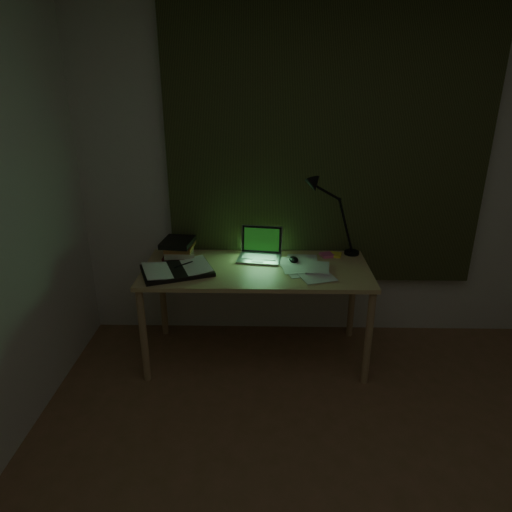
{
  "coord_description": "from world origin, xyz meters",
  "views": [
    {
      "loc": [
        -0.42,
        -1.21,
        1.88
      ],
      "look_at": [
        -0.47,
        1.47,
        0.82
      ],
      "focal_mm": 32.0,
      "sensor_mm": 36.0,
      "label": 1
    }
  ],
  "objects": [
    {
      "name": "desk",
      "position": [
        -0.47,
        1.59,
        0.34
      ],
      "size": [
        1.51,
        0.66,
        0.69
      ],
      "primitive_type": null,
      "color": "#DBBC76",
      "rests_on": "floor"
    },
    {
      "name": "open_textbook",
      "position": [
        -0.99,
        1.5,
        0.71
      ],
      "size": [
        0.52,
        0.45,
        0.04
      ],
      "primitive_type": null,
      "rotation": [
        0.0,
        0.0,
        0.37
      ],
      "color": "white",
      "rests_on": "desk"
    },
    {
      "name": "desk_lamp",
      "position": [
        0.21,
        1.85,
        0.97
      ],
      "size": [
        0.38,
        0.3,
        0.57
      ],
      "primitive_type": null,
      "rotation": [
        0.0,
        0.0,
        -0.0
      ],
      "color": "black",
      "rests_on": "desk"
    },
    {
      "name": "laptop",
      "position": [
        -0.46,
        1.73,
        0.79
      ],
      "size": [
        0.33,
        0.37,
        0.21
      ],
      "primitive_type": null,
      "rotation": [
        0.0,
        0.0,
        -0.15
      ],
      "color": "#AFAFB4",
      "rests_on": "desk"
    },
    {
      "name": "loose_papers",
      "position": [
        -0.12,
        1.58,
        0.7
      ],
      "size": [
        0.42,
        0.43,
        0.02
      ],
      "primitive_type": null,
      "rotation": [
        0.0,
        0.0,
        0.25
      ],
      "color": "silver",
      "rests_on": "desk"
    },
    {
      "name": "wall_back",
      "position": [
        0.0,
        2.0,
        1.25
      ],
      "size": [
        3.5,
        0.0,
        2.5
      ],
      "primitive_type": "cube",
      "color": "silver",
      "rests_on": "ground"
    },
    {
      "name": "book_stack",
      "position": [
        -1.02,
        1.78,
        0.75
      ],
      "size": [
        0.21,
        0.25,
        0.13
      ],
      "primitive_type": null,
      "rotation": [
        0.0,
        0.0,
        0.02
      ],
      "color": "white",
      "rests_on": "desk"
    },
    {
      "name": "sticky_pink",
      "position": [
        0.02,
        1.81,
        0.7
      ],
      "size": [
        0.11,
        0.11,
        0.02
      ],
      "primitive_type": "cube",
      "rotation": [
        0.0,
        0.0,
        0.32
      ],
      "color": "pink",
      "rests_on": "desk"
    },
    {
      "name": "curtain",
      "position": [
        0.0,
        1.96,
        1.45
      ],
      "size": [
        2.2,
        0.06,
        2.0
      ],
      "primitive_type": "cube",
      "color": "#2C2F17",
      "rests_on": "wall_back"
    },
    {
      "name": "sticky_yellow",
      "position": [
        0.08,
        1.82,
        0.7
      ],
      "size": [
        0.1,
        0.1,
        0.02
      ],
      "primitive_type": "cube",
      "rotation": [
        0.0,
        0.0,
        -0.29
      ],
      "color": "#FFF035",
      "rests_on": "desk"
    },
    {
      "name": "mouse",
      "position": [
        -0.22,
        1.69,
        0.71
      ],
      "size": [
        0.07,
        0.1,
        0.04
      ],
      "primitive_type": "ellipsoid",
      "rotation": [
        0.0,
        0.0,
        0.15
      ],
      "color": "black",
      "rests_on": "desk"
    }
  ]
}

